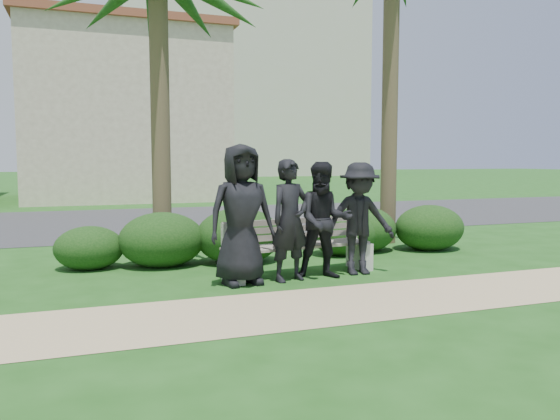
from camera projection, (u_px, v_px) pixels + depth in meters
The scene contains 16 objects.
ground at pixel (283, 274), 8.11m from camera, with size 160.00×160.00×0.00m, color #1B4B15.
footpath at pixel (335, 304), 6.42m from camera, with size 30.00×1.60×0.01m, color tan.
asphalt_street at pixel (188, 219), 15.61m from camera, with size 160.00×8.00×0.01m, color #2D2D30.
stucco_bldg_right at pixel (124, 116), 24.31m from camera, with size 8.40×8.40×7.30m.
hotel_tower at pixel (234, 59), 63.15m from camera, with size 26.00×18.00×37.30m.
park_bench at pixel (299, 250), 8.05m from camera, with size 2.34×0.81×0.80m.
man_a at pixel (241, 214), 7.38m from camera, with size 0.93×0.61×1.91m, color black.
man_b at pixel (290, 220), 7.59m from camera, with size 0.62×0.41×1.71m, color black.
man_c at pixel (324, 220), 7.76m from camera, with size 0.81×0.63×1.67m, color black.
man_d at pixel (359, 219), 8.04m from camera, with size 1.07×0.62×1.66m, color black.
hedge_a at pixel (89, 247), 8.49m from camera, with size 1.06×0.88×0.69m, color #11340E.
hedge_b at pixel (162, 238), 8.71m from camera, with size 1.37×1.13×0.89m, color #11340E.
hedge_c at pixel (239, 234), 9.02m from camera, with size 1.43×1.18×0.93m, color #11340E.
hedge_d at pixel (344, 233), 9.75m from camera, with size 1.21×1.00×0.79m, color #11340E.
hedge_e at pixel (362, 228), 10.13m from camera, with size 1.33×1.10×0.87m, color #11340E.
hedge_f at pixel (430, 226), 10.32m from camera, with size 1.34×1.11×0.88m, color #11340E.
Camera 1 is at (-2.73, -7.50, 1.69)m, focal length 35.00 mm.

